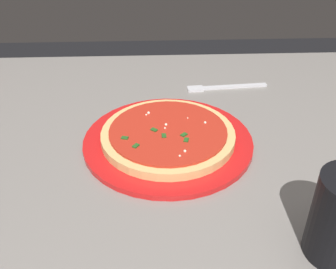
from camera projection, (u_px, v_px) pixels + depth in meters
The scene contains 4 objects.
restaurant_table at pixel (140, 197), 0.79m from camera, with size 1.16×0.86×0.73m.
serving_plate at pixel (168, 141), 0.73m from camera, with size 0.31×0.31×0.01m, color red.
pizza at pixel (168, 135), 0.73m from camera, with size 0.24×0.24×0.02m.
fork at pixel (222, 87), 0.92m from camera, with size 0.19×0.03×0.00m.
Camera 1 is at (0.03, -0.59, 1.15)m, focal length 42.80 mm.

